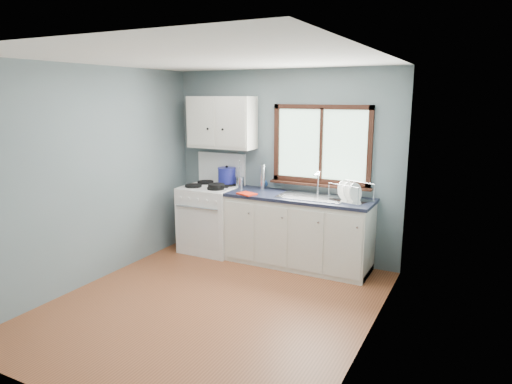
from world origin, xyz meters
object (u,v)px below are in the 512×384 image
at_px(gas_range, 211,216).
at_px(base_cabinets, 298,234).
at_px(stockpot, 227,175).
at_px(skillet, 216,186).
at_px(sink, 312,202).
at_px(thermos, 262,177).
at_px(dish_rack, 350,196).
at_px(utensil_crock, 240,182).

xyz_separation_m(gas_range, base_cabinets, (1.31, 0.02, -0.08)).
distance_m(gas_range, stockpot, 0.62).
bearing_deg(skillet, base_cabinets, 24.66).
bearing_deg(gas_range, sink, 0.71).
xyz_separation_m(skillet, thermos, (0.50, 0.37, 0.10)).
relative_size(base_cabinets, skillet, 5.25).
relative_size(stockpot, thermos, 0.87).
relative_size(base_cabinets, sink, 2.20).
bearing_deg(thermos, dish_rack, -8.24).
distance_m(thermos, dish_rack, 1.28).
relative_size(skillet, stockpot, 1.22).
bearing_deg(base_cabinets, gas_range, -179.18).
height_order(stockpot, thermos, thermos).
height_order(base_cabinets, sink, sink).
height_order(utensil_crock, dish_rack, utensil_crock).
bearing_deg(skillet, utensil_crock, 72.99).
xyz_separation_m(utensil_crock, dish_rack, (1.58, -0.11, -0.02)).
relative_size(gas_range, skillet, 3.86).
height_order(skillet, thermos, thermos).
height_order(sink, stockpot, sink).
bearing_deg(base_cabinets, thermos, 162.38).
bearing_deg(dish_rack, utensil_crock, -164.05).
bearing_deg(base_cabinets, dish_rack, 0.87).
height_order(base_cabinets, thermos, thermos).
xyz_separation_m(skillet, utensil_crock, (0.19, 0.30, 0.02)).
xyz_separation_m(gas_range, dish_rack, (1.96, 0.03, 0.49)).
xyz_separation_m(base_cabinets, utensil_crock, (-0.92, 0.12, 0.59)).
xyz_separation_m(base_cabinets, stockpot, (-1.14, 0.14, 0.66)).
bearing_deg(utensil_crock, base_cabinets, -7.26).
distance_m(sink, utensil_crock, 1.12).
xyz_separation_m(gas_range, stockpot, (0.17, 0.16, 0.58)).
relative_size(utensil_crock, thermos, 1.14).
bearing_deg(stockpot, dish_rack, -4.20).
bearing_deg(gas_range, utensil_crock, 19.54).
bearing_deg(stockpot, utensil_crock, -6.38).
relative_size(thermos, dish_rack, 0.62).
xyz_separation_m(sink, dish_rack, (0.48, 0.01, 0.12)).
bearing_deg(base_cabinets, stockpot, 172.91).
bearing_deg(sink, stockpot, 173.85).
xyz_separation_m(stockpot, utensil_crock, (0.22, -0.02, -0.07)).
distance_m(base_cabinets, utensil_crock, 1.10).
bearing_deg(thermos, skillet, -143.44).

